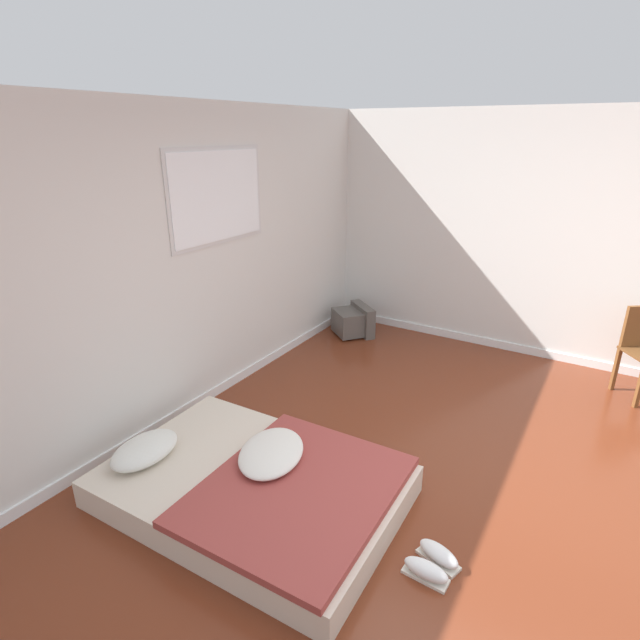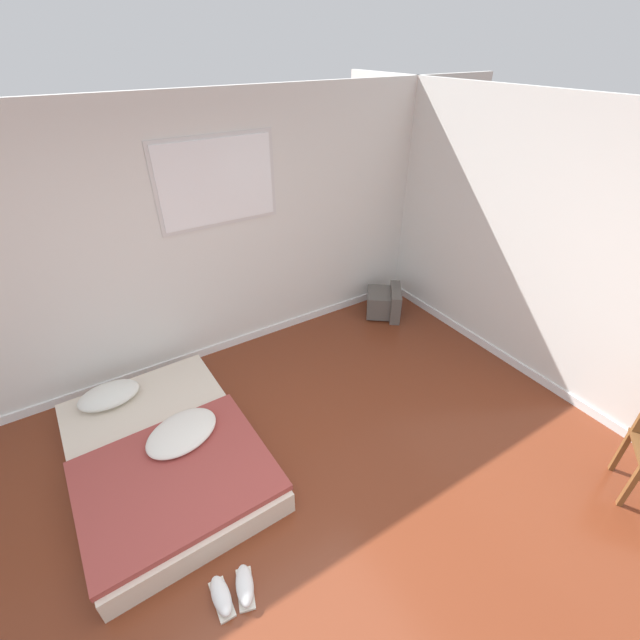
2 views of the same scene
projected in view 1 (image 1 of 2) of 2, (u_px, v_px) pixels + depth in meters
The scene contains 6 objects.
ground_plane at pixel (478, 522), 3.22m from camera, with size 20.00×20.00×0.00m, color maroon.
wall_back at pixel (171, 272), 4.04m from camera, with size 8.22×0.08×2.60m.
wall_right at pixel (570, 243), 5.10m from camera, with size 0.08×7.57×2.60m.
mattress_bed at pixel (254, 484), 3.37m from camera, with size 1.38×1.98×0.35m.
crt_tv at pixel (354, 321), 6.12m from camera, with size 0.59×0.60×0.36m.
sneaker_pair at pixel (432, 563), 2.85m from camera, with size 0.30×0.30×0.10m.
Camera 1 is at (-2.69, -0.46, 2.37)m, focal length 28.00 mm.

